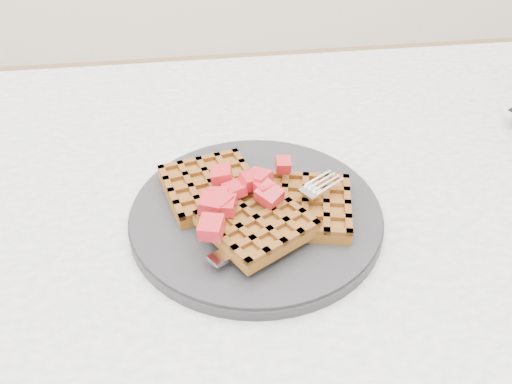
% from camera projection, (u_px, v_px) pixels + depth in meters
% --- Properties ---
extents(table, '(1.20, 0.80, 0.75)m').
position_uv_depth(table, '(343.00, 287.00, 0.69)').
color(table, white).
rests_on(table, ground).
extents(plate, '(0.27, 0.27, 0.02)m').
position_uv_depth(plate, '(256.00, 215.00, 0.61)').
color(plate, '#242326').
rests_on(plate, table).
extents(waffles, '(0.21, 0.19, 0.03)m').
position_uv_depth(waffles, '(257.00, 204.00, 0.59)').
color(waffles, '#94591F').
rests_on(waffles, plate).
extents(strawberry_pile, '(0.15, 0.15, 0.02)m').
position_uv_depth(strawberry_pile, '(256.00, 181.00, 0.58)').
color(strawberry_pile, '#9B020E').
rests_on(strawberry_pile, waffles).
extents(fork, '(0.16, 0.12, 0.02)m').
position_uv_depth(fork, '(287.00, 219.00, 0.58)').
color(fork, silver).
rests_on(fork, plate).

